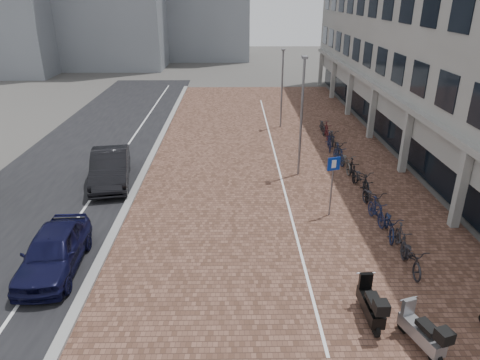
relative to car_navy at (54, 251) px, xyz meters
name	(u,v)px	position (x,y,z in m)	size (l,w,h in m)	color
ground	(243,289)	(6.50, -1.22, -0.75)	(140.00, 140.00, 0.00)	#474442
plaza_brick	(273,159)	(8.50, 10.78, -0.74)	(14.50, 42.00, 0.04)	brown
street_asphalt	(83,160)	(-2.50, 10.78, -0.75)	(8.00, 50.00, 0.03)	black
curb	(150,159)	(1.40, 10.78, -0.68)	(0.35, 42.00, 0.14)	gray
lane_line	(118,160)	(-0.50, 10.78, -0.73)	(0.12, 44.00, 0.00)	white
parking_line	(276,159)	(8.70, 10.78, -0.72)	(0.10, 30.00, 0.00)	white
office_building	(456,1)	(19.47, 14.78, 7.69)	(8.40, 40.00, 15.00)	gray
car_navy	(54,251)	(0.00, 0.00, 0.00)	(1.77, 4.41, 1.50)	black
car_dark	(110,167)	(0.00, 7.58, 0.08)	(1.76, 5.04, 1.66)	black
scooter_front	(422,330)	(11.23, -3.87, -0.14)	(0.55, 1.77, 1.21)	gray
scooter_mid	(371,303)	(10.19, -2.75, -0.13)	(0.57, 1.81, 1.25)	black
parking_sign	(333,177)	(10.36, 3.81, 1.10)	(0.55, 0.21, 2.71)	slate
lamp_near	(301,119)	(9.66, 8.46, 2.29)	(0.12, 0.12, 6.09)	slate
lamp_far	(282,90)	(9.62, 17.43, 1.95)	(0.12, 0.12, 5.40)	slate
bike_row	(353,170)	(12.37, 7.83, -0.23)	(1.24, 18.10, 1.05)	black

